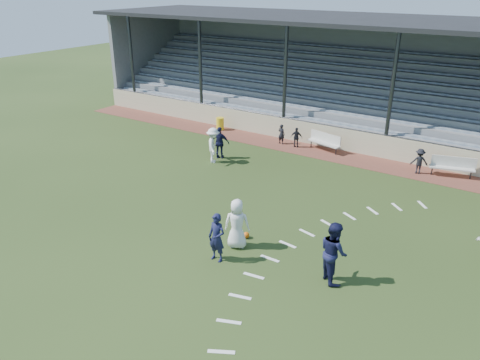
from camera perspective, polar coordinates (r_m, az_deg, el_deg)
name	(u,v)px	position (r m, az deg, el deg)	size (l,w,h in m)	color
ground	(203,235)	(17.34, -4.58, -6.71)	(90.00, 90.00, 0.00)	#293C18
cinder_track	(322,153)	(25.62, 9.91, 3.32)	(34.00, 2.00, 0.02)	brown
retaining_wall	(330,137)	(26.35, 10.94, 5.17)	(34.00, 0.18, 1.20)	beige
bench_left	(325,140)	(25.82, 10.28, 4.79)	(2.04, 0.95, 0.95)	beige
bench_right	(453,165)	(24.18, 24.53, 1.69)	(2.03, 1.01, 0.95)	beige
trash_bin	(220,124)	(29.04, -2.44, 6.88)	(0.47, 0.47, 0.76)	yellow
football	(246,235)	(17.05, 0.76, -6.74)	(0.23, 0.23, 0.23)	#E25E0D
player_white_lead	(237,224)	(16.16, -0.37, -5.36)	(0.88, 0.57, 1.80)	white
player_navy_lead	(217,238)	(15.47, -2.85, -7.03)	(0.62, 0.41, 1.70)	#15183C
player_navy_mid	(334,252)	(14.70, 11.34, -8.59)	(0.97, 0.76, 2.00)	#15183C
player_white_wing	(213,145)	(23.68, -3.27, 4.24)	(1.17, 0.67, 1.81)	white
player_navy_wing	(220,143)	(24.26, -2.47, 4.56)	(0.98, 0.41, 1.67)	#15183C
sub_left_near	(281,134)	(26.52, 5.07, 5.60)	(0.41, 0.27, 1.14)	black
sub_left_far	(296,137)	(26.06, 6.90, 5.17)	(0.65, 0.27, 1.12)	black
sub_right	(419,161)	(23.89, 21.02, 2.16)	(0.80, 0.46, 1.24)	black
grandstand	(363,92)	(30.20, 14.78, 10.32)	(34.60, 9.00, 6.61)	gray
penalty_arc	(304,270)	(15.50, 7.80, -10.87)	(3.89, 14.63, 0.01)	white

